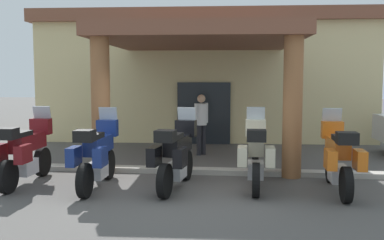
# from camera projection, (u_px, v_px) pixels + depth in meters

# --- Properties ---
(ground_plane) EXTENTS (80.00, 80.00, 0.00)m
(ground_plane) POSITION_uv_depth(u_px,v_px,m) (176.00, 190.00, 8.81)
(ground_plane) COLOR #514F4C
(motel_building) EXTENTS (12.55, 12.24, 4.60)m
(motel_building) POSITION_uv_depth(u_px,v_px,m) (207.00, 75.00, 17.78)
(motel_building) COLOR beige
(motel_building) RESTS_ON ground_plane
(motorcycle_maroon) EXTENTS (0.71, 2.21, 1.61)m
(motorcycle_maroon) POSITION_uv_depth(u_px,v_px,m) (25.00, 152.00, 9.25)
(motorcycle_maroon) COLOR black
(motorcycle_maroon) RESTS_ON ground_plane
(motorcycle_blue) EXTENTS (0.71, 2.21, 1.61)m
(motorcycle_blue) POSITION_uv_depth(u_px,v_px,m) (97.00, 154.00, 8.93)
(motorcycle_blue) COLOR black
(motorcycle_blue) RESTS_ON ground_plane
(motorcycle_black) EXTENTS (0.79, 2.21, 1.61)m
(motorcycle_black) POSITION_uv_depth(u_px,v_px,m) (176.00, 155.00, 8.89)
(motorcycle_black) COLOR black
(motorcycle_black) RESTS_ON ground_plane
(motorcycle_cream) EXTENTS (0.71, 2.21, 1.61)m
(motorcycle_cream) POSITION_uv_depth(u_px,v_px,m) (256.00, 154.00, 8.98)
(motorcycle_cream) COLOR black
(motorcycle_cream) RESTS_ON ground_plane
(motorcycle_orange) EXTENTS (0.71, 2.21, 1.61)m
(motorcycle_orange) POSITION_uv_depth(u_px,v_px,m) (339.00, 157.00, 8.61)
(motorcycle_orange) COLOR black
(motorcycle_orange) RESTS_ON ground_plane
(pedestrian) EXTENTS (0.37, 0.43, 1.77)m
(pedestrian) POSITION_uv_depth(u_px,v_px,m) (201.00, 120.00, 12.80)
(pedestrian) COLOR black
(pedestrian) RESTS_ON ground_plane
(curb_strip) EXTENTS (10.04, 0.36, 0.12)m
(curb_strip) POSITION_uv_depth(u_px,v_px,m) (186.00, 171.00, 10.41)
(curb_strip) COLOR #ADA89E
(curb_strip) RESTS_ON ground_plane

